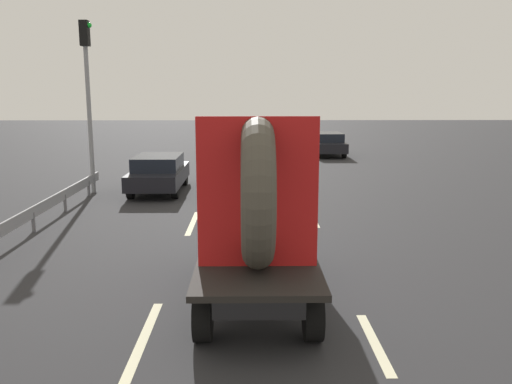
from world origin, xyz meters
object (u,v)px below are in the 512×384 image
object	(u,v)px
flatbed_truck	(256,211)
traffic_light	(88,84)
distant_sedan	(159,172)
oncoming_car	(327,143)

from	to	relation	value
flatbed_truck	traffic_light	xyz separation A→B (m)	(-6.06, 10.29, 2.46)
flatbed_truck	distant_sedan	xyz separation A→B (m)	(-3.59, 10.43, -0.86)
traffic_light	oncoming_car	xyz separation A→B (m)	(10.60, 11.63, -3.34)
flatbed_truck	traffic_light	world-z (taller)	traffic_light
distant_sedan	flatbed_truck	bearing A→B (deg)	-71.00
flatbed_truck	oncoming_car	world-z (taller)	flatbed_truck
distant_sedan	traffic_light	xyz separation A→B (m)	(-2.47, -0.14, 3.32)
traffic_light	flatbed_truck	bearing A→B (deg)	-59.51
traffic_light	oncoming_car	size ratio (longest dim) A/B	1.51
flatbed_truck	oncoming_car	bearing A→B (deg)	78.31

